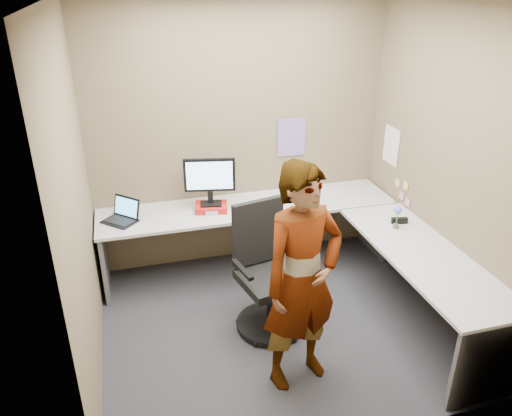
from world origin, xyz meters
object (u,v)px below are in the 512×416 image
object	(u,v)px
monitor	(210,178)
desk	(310,240)
person	(302,279)
office_chair	(267,280)

from	to	relation	value
monitor	desk	bearing A→B (deg)	-25.47
monitor	person	bearing A→B (deg)	-66.59
monitor	office_chair	world-z (taller)	monitor
desk	office_chair	distance (m)	0.64
desk	office_chair	size ratio (longest dim) A/B	2.67
desk	monitor	size ratio (longest dim) A/B	6.09
desk	person	bearing A→B (deg)	-114.40
office_chair	person	bearing A→B (deg)	-97.33
monitor	office_chair	xyz separation A→B (m)	(0.29, -0.95, -0.61)
person	office_chair	bearing A→B (deg)	79.93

